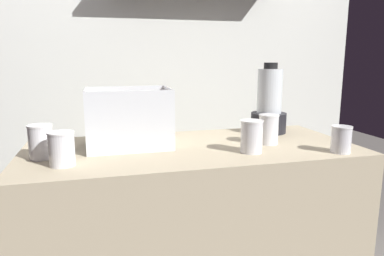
{
  "coord_description": "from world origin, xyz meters",
  "views": [
    {
      "loc": [
        -0.37,
        -1.43,
        1.27
      ],
      "look_at": [
        0.0,
        0.0,
        0.98
      ],
      "focal_mm": 33.15,
      "sensor_mm": 36.0,
      "label": 1
    }
  ],
  "objects_px": {
    "juice_cup_orange_far_left": "(41,144)",
    "juice_cup_orange_right": "(268,131)",
    "juice_cup_pomegranate_left": "(62,150)",
    "juice_cup_mango_far_right": "(341,140)",
    "carrot_display_bin": "(130,128)",
    "juice_cup_beet_middle": "(251,139)",
    "blender_pitcher": "(269,106)"
  },
  "relations": [
    {
      "from": "juice_cup_orange_far_left",
      "to": "juice_cup_pomegranate_left",
      "type": "distance_m",
      "value": 0.14
    },
    {
      "from": "juice_cup_pomegranate_left",
      "to": "juice_cup_beet_middle",
      "type": "bearing_deg",
      "value": -0.36
    },
    {
      "from": "juice_cup_orange_far_left",
      "to": "juice_cup_pomegranate_left",
      "type": "xyz_separation_m",
      "value": [
        0.08,
        -0.11,
        -0.0
      ]
    },
    {
      "from": "juice_cup_orange_right",
      "to": "blender_pitcher",
      "type": "bearing_deg",
      "value": 63.46
    },
    {
      "from": "carrot_display_bin",
      "to": "juice_cup_beet_middle",
      "type": "relative_size",
      "value": 2.66
    },
    {
      "from": "blender_pitcher",
      "to": "carrot_display_bin",
      "type": "bearing_deg",
      "value": -169.6
    },
    {
      "from": "carrot_display_bin",
      "to": "blender_pitcher",
      "type": "relative_size",
      "value": 0.99
    },
    {
      "from": "juice_cup_pomegranate_left",
      "to": "juice_cup_beet_middle",
      "type": "distance_m",
      "value": 0.71
    },
    {
      "from": "carrot_display_bin",
      "to": "juice_cup_mango_far_right",
      "type": "distance_m",
      "value": 0.86
    },
    {
      "from": "juice_cup_mango_far_right",
      "to": "carrot_display_bin",
      "type": "bearing_deg",
      "value": 159.25
    },
    {
      "from": "blender_pitcher",
      "to": "juice_cup_beet_middle",
      "type": "height_order",
      "value": "blender_pitcher"
    },
    {
      "from": "juice_cup_orange_right",
      "to": "juice_cup_orange_far_left",
      "type": "bearing_deg",
      "value": 179.82
    },
    {
      "from": "juice_cup_pomegranate_left",
      "to": "carrot_display_bin",
      "type": "bearing_deg",
      "value": 39.25
    },
    {
      "from": "juice_cup_orange_right",
      "to": "carrot_display_bin",
      "type": "bearing_deg",
      "value": 170.5
    },
    {
      "from": "carrot_display_bin",
      "to": "juice_cup_pomegranate_left",
      "type": "bearing_deg",
      "value": -140.75
    },
    {
      "from": "juice_cup_orange_far_left",
      "to": "juice_cup_orange_right",
      "type": "xyz_separation_m",
      "value": [
        0.93,
        -0.0,
        -0.0
      ]
    },
    {
      "from": "juice_cup_orange_far_left",
      "to": "juice_cup_orange_right",
      "type": "height_order",
      "value": "juice_cup_orange_right"
    },
    {
      "from": "juice_cup_beet_middle",
      "to": "juice_cup_mango_far_right",
      "type": "xyz_separation_m",
      "value": [
        0.35,
        -0.09,
        -0.01
      ]
    },
    {
      "from": "blender_pitcher",
      "to": "juice_cup_mango_far_right",
      "type": "height_order",
      "value": "blender_pitcher"
    },
    {
      "from": "juice_cup_orange_far_left",
      "to": "blender_pitcher",
      "type": "bearing_deg",
      "value": 12.18
    },
    {
      "from": "juice_cup_pomegranate_left",
      "to": "juice_cup_orange_right",
      "type": "relative_size",
      "value": 0.93
    },
    {
      "from": "juice_cup_beet_middle",
      "to": "juice_cup_mango_far_right",
      "type": "bearing_deg",
      "value": -14.83
    },
    {
      "from": "juice_cup_orange_far_left",
      "to": "juice_cup_orange_right",
      "type": "bearing_deg",
      "value": -0.18
    },
    {
      "from": "juice_cup_orange_far_left",
      "to": "juice_cup_mango_far_right",
      "type": "xyz_separation_m",
      "value": [
        1.14,
        -0.21,
        -0.01
      ]
    },
    {
      "from": "carrot_display_bin",
      "to": "juice_cup_orange_far_left",
      "type": "bearing_deg",
      "value": -164.21
    },
    {
      "from": "blender_pitcher",
      "to": "juice_cup_beet_middle",
      "type": "distance_m",
      "value": 0.43
    },
    {
      "from": "juice_cup_orange_far_left",
      "to": "juice_cup_pomegranate_left",
      "type": "relative_size",
      "value": 1.07
    },
    {
      "from": "juice_cup_beet_middle",
      "to": "juice_cup_mango_far_right",
      "type": "distance_m",
      "value": 0.36
    },
    {
      "from": "blender_pitcher",
      "to": "juice_cup_orange_right",
      "type": "xyz_separation_m",
      "value": [
        -0.11,
        -0.23,
        -0.08
      ]
    },
    {
      "from": "juice_cup_beet_middle",
      "to": "juice_cup_orange_far_left",
      "type": "bearing_deg",
      "value": 171.63
    },
    {
      "from": "juice_cup_pomegranate_left",
      "to": "juice_cup_orange_right",
      "type": "distance_m",
      "value": 0.85
    },
    {
      "from": "juice_cup_beet_middle",
      "to": "juice_cup_mango_far_right",
      "type": "relative_size",
      "value": 1.22
    }
  ]
}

